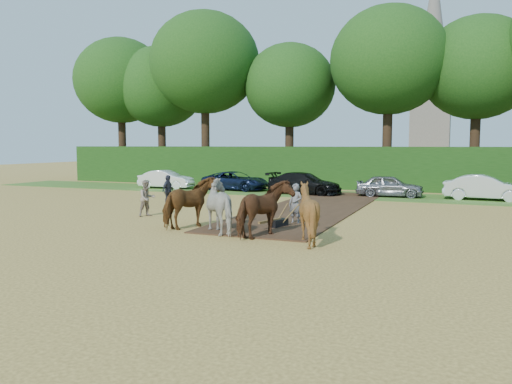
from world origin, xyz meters
The scene contains 10 objects.
ground centered at (0.00, 0.00, 0.00)m, with size 120.00×120.00×0.00m, color gold.
earth_strip centered at (1.50, 7.00, 0.03)m, with size 4.50×17.00×0.05m, color #472D1C.
grass_verge centered at (0.00, 14.00, 0.01)m, with size 50.00×5.00×0.03m, color #38601E.
hedgerow centered at (0.00, 18.50, 1.50)m, with size 46.00×1.60×3.00m, color #14380F.
spectator_near centered at (-4.45, 1.57, 0.79)m, with size 0.77×0.60×1.59m, color gray.
spectator_far centered at (-5.59, 5.03, 0.80)m, with size 0.94×0.39×1.60m, color #282A36.
plough_team centered at (1.39, -0.90, 0.96)m, with size 6.69×4.81×1.93m.
parked_cars centered at (2.81, 13.99, 0.68)m, with size 30.57×3.50×1.45m.
treeline centered at (-1.69, 21.69, 8.97)m, with size 48.70×10.60×14.21m.
church centered at (4.00, 55.00, 13.73)m, with size 5.20×5.20×27.00m.
Camera 1 is at (8.29, -16.61, 3.12)m, focal length 35.00 mm.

